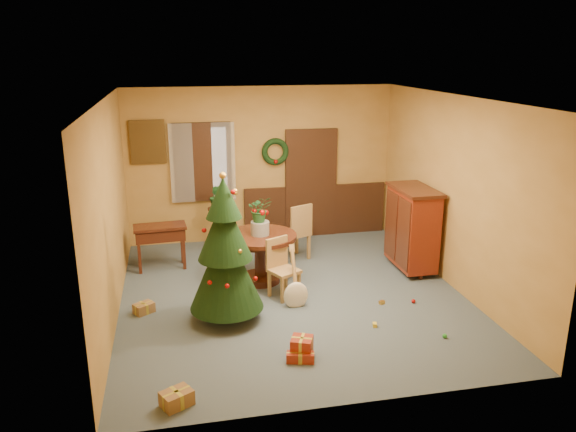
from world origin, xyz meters
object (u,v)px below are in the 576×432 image
object	(u,v)px
dining_table	(260,249)
writing_desk	(160,236)
christmas_tree	(225,252)
chair_near	(281,266)
sideboard	(412,226)

from	to	relation	value
dining_table	writing_desk	distance (m)	1.78
christmas_tree	dining_table	bearing A→B (deg)	61.26
chair_near	sideboard	xyz separation A→B (m)	(2.31, 0.59, 0.27)
chair_near	writing_desk	world-z (taller)	chair_near
chair_near	writing_desk	bearing A→B (deg)	139.71
christmas_tree	sideboard	bearing A→B (deg)	20.61
christmas_tree	sideboard	world-z (taller)	christmas_tree
writing_desk	sideboard	xyz separation A→B (m)	(4.06, -0.89, 0.18)
dining_table	writing_desk	bearing A→B (deg)	149.67
dining_table	chair_near	size ratio (longest dim) A/B	1.28
writing_desk	sideboard	world-z (taller)	sideboard
sideboard	dining_table	bearing A→B (deg)	-179.87
sideboard	chair_near	bearing A→B (deg)	-165.65
chair_near	christmas_tree	world-z (taller)	christmas_tree
writing_desk	sideboard	distance (m)	4.16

